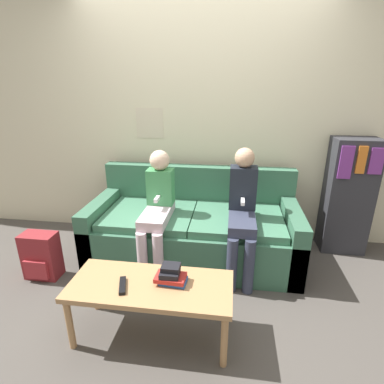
% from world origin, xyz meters
% --- Properties ---
extents(ground_plane, '(10.00, 10.00, 0.00)m').
position_xyz_m(ground_plane, '(0.00, 0.00, 0.00)').
color(ground_plane, '#4C4742').
extents(wall_back, '(8.00, 0.06, 2.60)m').
position_xyz_m(wall_back, '(-0.00, 1.12, 1.30)').
color(wall_back, beige).
rests_on(wall_back, ground_plane).
extents(couch, '(1.99, 0.91, 0.85)m').
position_xyz_m(couch, '(0.00, 0.57, 0.29)').
color(couch, '#38664C').
rests_on(couch, ground_plane).
extents(coffee_table, '(1.08, 0.45, 0.42)m').
position_xyz_m(coffee_table, '(-0.15, -0.50, 0.37)').
color(coffee_table, '#AD7F51').
rests_on(coffee_table, ground_plane).
extents(person_left, '(0.24, 0.61, 1.09)m').
position_xyz_m(person_left, '(-0.31, 0.36, 0.62)').
color(person_left, silver).
rests_on(person_left, ground_plane).
extents(person_right, '(0.24, 0.61, 1.14)m').
position_xyz_m(person_right, '(0.46, 0.36, 0.64)').
color(person_right, '#33384C').
rests_on(person_right, ground_plane).
extents(tv_remote, '(0.09, 0.17, 0.02)m').
position_xyz_m(tv_remote, '(-0.32, -0.55, 0.43)').
color(tv_remote, black).
rests_on(tv_remote, coffee_table).
extents(book_stack, '(0.21, 0.14, 0.12)m').
position_xyz_m(book_stack, '(-0.02, -0.46, 0.47)').
color(book_stack, '#23519E').
rests_on(book_stack, coffee_table).
extents(bookshelf, '(0.43, 0.31, 1.18)m').
position_xyz_m(bookshelf, '(1.52, 0.92, 0.59)').
color(bookshelf, '#2D2D33').
rests_on(bookshelf, ground_plane).
extents(backpack, '(0.30, 0.20, 0.43)m').
position_xyz_m(backpack, '(-1.30, 0.02, 0.21)').
color(backpack, maroon).
rests_on(backpack, ground_plane).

